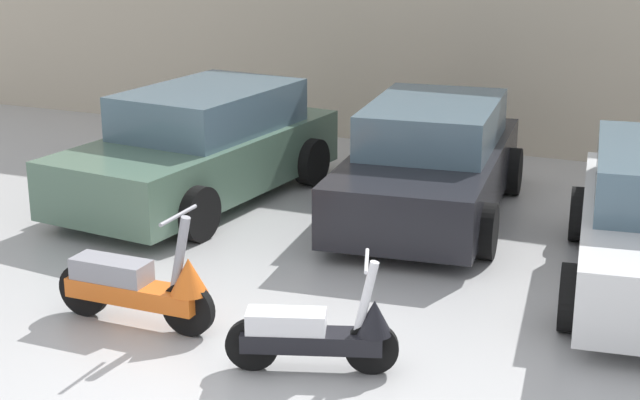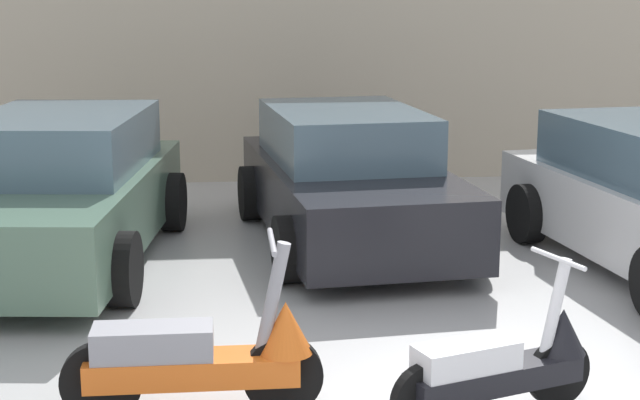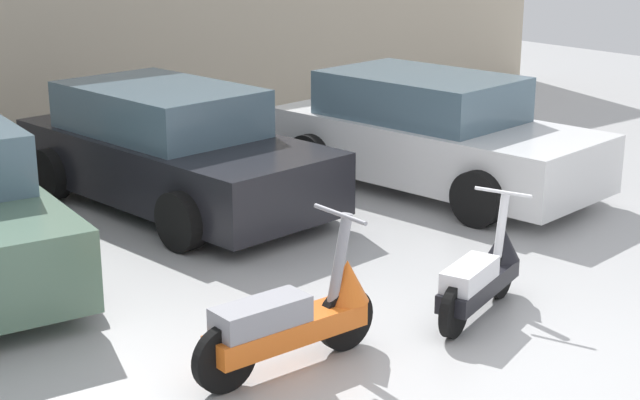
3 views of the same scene
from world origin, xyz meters
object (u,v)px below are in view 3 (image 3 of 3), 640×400
scooter_front_left (295,317)px  car_rear_right (431,134)px  scooter_front_right (482,274)px  car_rear_center (171,150)px

scooter_front_left → car_rear_right: size_ratio=0.38×
scooter_front_right → car_rear_center: bearing=76.2°
scooter_front_left → car_rear_center: bearing=71.3°
scooter_front_right → car_rear_right: 3.75m
car_rear_center → car_rear_right: (2.73, -1.25, 0.00)m
scooter_front_right → car_rear_center: size_ratio=0.33×
scooter_front_left → car_rear_center: (1.36, 3.97, 0.24)m
car_rear_center → scooter_front_left: bearing=-24.9°
scooter_front_left → car_rear_center: 4.20m
scooter_front_right → car_rear_right: bearing=32.0°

